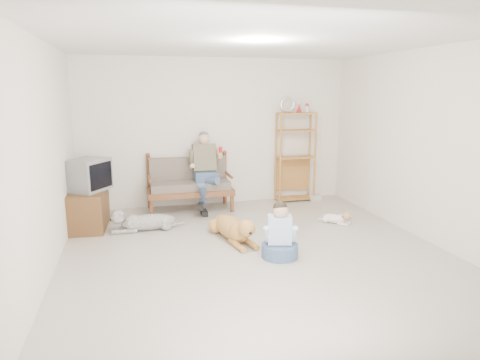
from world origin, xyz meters
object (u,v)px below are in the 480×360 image
object	(u,v)px
loveseat	(189,183)
golden_retriever	(234,229)
etagere	(295,156)
tv_stand	(89,209)

from	to	relation	value
loveseat	golden_retriever	xyz separation A→B (m)	(0.39, -1.80, -0.32)
etagere	golden_retriever	world-z (taller)	etagere
tv_stand	golden_retriever	distance (m)	2.34
etagere	tv_stand	xyz separation A→B (m)	(-3.74, -0.84, -0.58)
tv_stand	golden_retriever	xyz separation A→B (m)	(2.06, -1.09, -0.13)
loveseat	tv_stand	size ratio (longest dim) A/B	1.61
etagere	tv_stand	distance (m)	3.88
tv_stand	golden_retriever	world-z (taller)	tv_stand
etagere	loveseat	bearing A→B (deg)	-176.41
loveseat	golden_retriever	distance (m)	1.87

